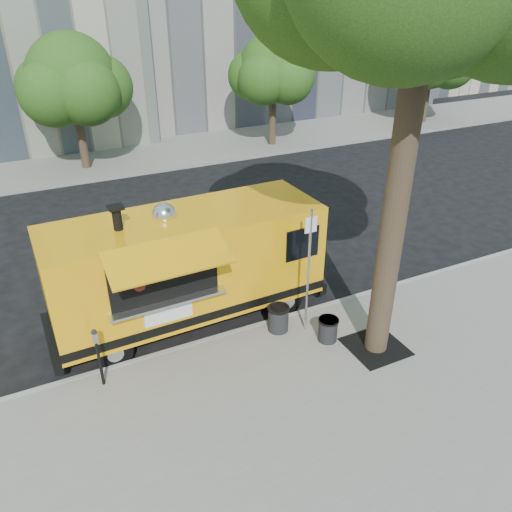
{
  "coord_description": "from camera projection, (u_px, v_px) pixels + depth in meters",
  "views": [
    {
      "loc": [
        -3.57,
        -9.44,
        7.14
      ],
      "look_at": [
        1.04,
        0.0,
        1.43
      ],
      "focal_mm": 35.0,
      "sensor_mm": 36.0,
      "label": 1
    }
  ],
  "objects": [
    {
      "name": "curb",
      "position": [
        233.0,
        334.0,
        11.47
      ],
      "size": [
        60.0,
        0.14,
        0.16
      ],
      "primitive_type": "cube",
      "color": "#999993",
      "rests_on": "ground"
    },
    {
      "name": "far_sidewalk",
      "position": [
        106.0,
        161.0,
        22.86
      ],
      "size": [
        60.0,
        5.0,
        0.15
      ],
      "primitive_type": "cube",
      "color": "gray",
      "rests_on": "ground"
    },
    {
      "name": "sign_post",
      "position": [
        309.0,
        265.0,
        10.74
      ],
      "size": [
        0.28,
        0.06,
        3.0
      ],
      "color": "silver",
      "rests_on": "sidewalk"
    },
    {
      "name": "trash_bin_left",
      "position": [
        328.0,
        329.0,
        11.05
      ],
      "size": [
        0.46,
        0.46,
        0.55
      ],
      "color": "black",
      "rests_on": "sidewalk"
    },
    {
      "name": "far_tree_d",
      "position": [
        433.0,
        53.0,
        27.28
      ],
      "size": [
        3.78,
        3.78,
        5.64
      ],
      "color": "#33261C",
      "rests_on": "far_sidewalk"
    },
    {
      "name": "tree_well",
      "position": [
        375.0,
        347.0,
        10.96
      ],
      "size": [
        1.2,
        1.2,
        0.02
      ],
      "primitive_type": "cube",
      "color": "black",
      "rests_on": "sidewalk"
    },
    {
      "name": "trash_bin_right",
      "position": [
        278.0,
        318.0,
        11.37
      ],
      "size": [
        0.51,
        0.51,
        0.61
      ],
      "color": "black",
      "rests_on": "sidewalk"
    },
    {
      "name": "ground",
      "position": [
        218.0,
        316.0,
        12.24
      ],
      "size": [
        120.0,
        120.0,
        0.0
      ],
      "primitive_type": "plane",
      "color": "black",
      "rests_on": "ground"
    },
    {
      "name": "food_truck",
      "position": [
        187.0,
        265.0,
        11.41
      ],
      "size": [
        6.57,
        3.13,
        3.21
      ],
      "rotation": [
        0.0,
        0.0,
        0.03
      ],
      "color": "#FFAE0D",
      "rests_on": "ground"
    },
    {
      "name": "sidewalk",
      "position": [
        301.0,
        428.0,
        9.05
      ],
      "size": [
        60.0,
        6.0,
        0.15
      ],
      "primitive_type": "cube",
      "color": "gray",
      "rests_on": "ground"
    },
    {
      "name": "far_tree_b",
      "position": [
        72.0,
        79.0,
        20.05
      ],
      "size": [
        3.6,
        3.6,
        5.5
      ],
      "color": "#33261C",
      "rests_on": "far_sidewalk"
    },
    {
      "name": "far_tree_c",
      "position": [
        273.0,
        69.0,
        23.34
      ],
      "size": [
        3.24,
        3.24,
        5.21
      ],
      "color": "#33261C",
      "rests_on": "far_sidewalk"
    },
    {
      "name": "parking_meter",
      "position": [
        98.0,
        351.0,
        9.55
      ],
      "size": [
        0.11,
        0.11,
        1.33
      ],
      "color": "black",
      "rests_on": "sidewalk"
    }
  ]
}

